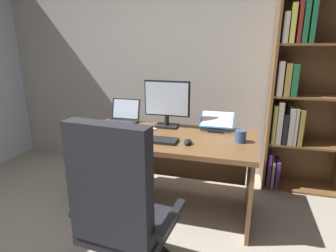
{
  "coord_description": "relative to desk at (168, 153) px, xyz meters",
  "views": [
    {
      "loc": [
        0.73,
        -0.86,
        1.48
      ],
      "look_at": [
        0.12,
        1.33,
        0.82
      ],
      "focal_mm": 29.51,
      "sensor_mm": 36.0,
      "label": 1
    }
  ],
  "objects": [
    {
      "name": "wall_back",
      "position": [
        -0.08,
        0.92,
        0.74
      ],
      "size": [
        5.12,
        0.12,
        2.51
      ],
      "primitive_type": "cube",
      "color": "#B2ADA3",
      "rests_on": "ground"
    },
    {
      "name": "desk",
      "position": [
        0.0,
        0.0,
        0.0
      ],
      "size": [
        1.56,
        0.79,
        0.71
      ],
      "color": "brown",
      "rests_on": "ground"
    },
    {
      "name": "bookshelf",
      "position": [
        1.19,
        0.67,
        0.49
      ],
      "size": [
        0.76,
        0.34,
        2.0
      ],
      "color": "brown",
      "rests_on": "ground"
    },
    {
      "name": "office_chair",
      "position": [
        0.01,
        -1.03,
        -0.05
      ],
      "size": [
        0.64,
        0.6,
        1.11
      ],
      "rotation": [
        0.0,
        0.0,
        -0.09
      ],
      "color": "black",
      "rests_on": "ground"
    },
    {
      "name": "monitor",
      "position": [
        -0.07,
        0.2,
        0.42
      ],
      "size": [
        0.45,
        0.16,
        0.45
      ],
      "color": "black",
      "rests_on": "desk"
    },
    {
      "name": "laptop",
      "position": [
        -0.55,
        0.2,
        0.24
      ],
      "size": [
        0.31,
        0.29,
        0.23
      ],
      "color": "black",
      "rests_on": "desk"
    },
    {
      "name": "keyboard",
      "position": [
        -0.07,
        -0.24,
        0.2
      ],
      "size": [
        0.42,
        0.15,
        0.02
      ],
      "primitive_type": "cube",
      "color": "black",
      "rests_on": "desk"
    },
    {
      "name": "computer_mouse",
      "position": [
        0.23,
        -0.24,
        0.21
      ],
      "size": [
        0.06,
        0.1,
        0.04
      ],
      "primitive_type": "ellipsoid",
      "color": "black",
      "rests_on": "desk"
    },
    {
      "name": "reading_stand_with_book",
      "position": [
        0.42,
        0.25,
        0.27
      ],
      "size": [
        0.32,
        0.26,
        0.15
      ],
      "color": "black",
      "rests_on": "desk"
    },
    {
      "name": "open_binder",
      "position": [
        -0.46,
        -0.29,
        0.2
      ],
      "size": [
        0.48,
        0.35,
        0.02
      ],
      "rotation": [
        0.0,
        0.0,
        -0.22
      ],
      "color": "#2D84C6",
      "rests_on": "desk"
    },
    {
      "name": "notepad",
      "position": [
        -0.23,
        0.0,
        0.2
      ],
      "size": [
        0.19,
        0.23,
        0.01
      ],
      "primitive_type": "cube",
      "rotation": [
        0.0,
        0.0,
        -0.19
      ],
      "color": "white",
      "rests_on": "desk"
    },
    {
      "name": "pen",
      "position": [
        -0.21,
        0.0,
        0.21
      ],
      "size": [
        0.13,
        0.06,
        0.01
      ],
      "primitive_type": "cylinder",
      "rotation": [
        0.0,
        1.57,
        0.4
      ],
      "color": "navy",
      "rests_on": "notepad"
    },
    {
      "name": "coffee_mug",
      "position": [
        0.64,
        -0.07,
        0.24
      ],
      "size": [
        0.09,
        0.09,
        0.1
      ],
      "primitive_type": "cylinder",
      "color": "#334C7A",
      "rests_on": "desk"
    }
  ]
}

